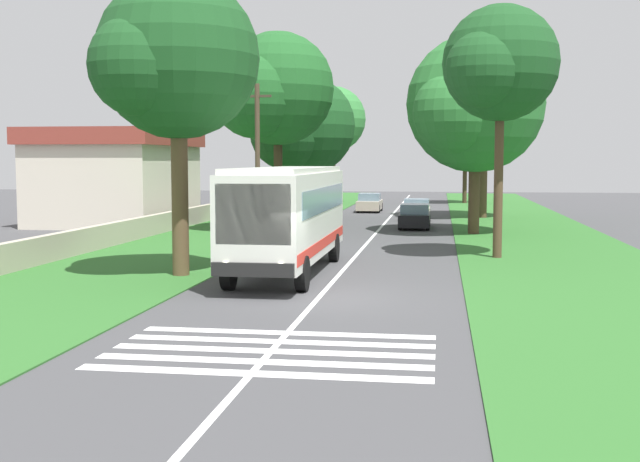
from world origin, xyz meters
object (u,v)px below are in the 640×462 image
roadside_tree_left_3 (303,129)px  roadside_tree_right_2 (481,103)px  roadside_tree_left_2 (273,92)px  roadside_tree_right_1 (472,107)px  utility_pole (258,160)px  roadside_tree_right_0 (464,135)px  trailing_car_0 (415,217)px  roadside_tree_left_0 (332,121)px  trailing_car_1 (417,210)px  roadside_tree_right_3 (497,66)px  roadside_building (117,176)px  roadside_tree_left_1 (174,62)px  trailing_car_2 (370,203)px  coach_bus (289,213)px

roadside_tree_left_3 → roadside_tree_right_2: bearing=-76.8°
roadside_tree_left_2 → roadside_tree_right_1: size_ratio=1.04×
utility_pole → roadside_tree_right_0: bearing=-16.4°
trailing_car_0 → roadside_tree_left_0: roadside_tree_left_0 is taller
trailing_car_1 → roadside_tree_left_3: roadside_tree_left_3 is taller
trailing_car_0 → utility_pole: (-8.78, 7.38, 3.33)m
trailing_car_1 → roadside_tree_left_3: bearing=90.2°
roadside_tree_right_3 → roadside_building: bearing=55.6°
roadside_tree_right_2 → roadside_tree_right_3: (-23.45, 0.52, -0.14)m
roadside_tree_left_3 → roadside_tree_right_3: roadside_tree_right_3 is taller
roadside_tree_left_1 → roadside_tree_left_2: roadside_tree_left_2 is taller
roadside_tree_left_0 → roadside_building: 27.81m
roadside_tree_left_3 → roadside_building: 12.61m
roadside_tree_left_0 → roadside_tree_left_3: 20.18m
roadside_tree_left_0 → roadside_tree_right_1: (-29.81, -11.59, -0.75)m
trailing_car_0 → roadside_tree_left_0: 28.73m
trailing_car_1 → roadside_tree_left_1: (-27.38, 7.39, 6.61)m
trailing_car_2 → utility_pole: 24.17m
roadside_tree_left_0 → roadside_tree_right_2: bearing=-143.9°
coach_bus → roadside_building: bearing=35.8°
roadside_tree_right_0 → roadside_tree_right_3: 42.34m
trailing_car_0 → roadside_tree_left_0: bearing=17.7°
roadside_tree_left_0 → roadside_building: roadside_tree_left_0 is taller
coach_bus → trailing_car_1: coach_bus is taller
trailing_car_1 → roadside_tree_right_0: roadside_tree_right_0 is taller
roadside_tree_right_0 → roadside_tree_right_3: (-42.32, -0.14, 1.39)m
trailing_car_2 → roadside_tree_left_2: (-17.98, 3.83, 7.07)m
coach_bus → trailing_car_0: bearing=-11.0°
roadside_tree_left_1 → roadside_tree_right_0: 50.23m
coach_bus → roadside_tree_left_0: size_ratio=1.05×
roadside_tree_left_3 → roadside_building: roadside_tree_left_3 is taller
trailing_car_2 → roadside_tree_right_2: 12.20m
trailing_car_1 → utility_pole: bearing=154.4°
roadside_tree_left_3 → roadside_building: size_ratio=0.83×
coach_bus → trailing_car_0: size_ratio=2.60×
coach_bus → roadside_tree_right_0: size_ratio=1.24×
trailing_car_1 → roadside_tree_left_3: (-0.02, 7.65, 5.38)m
roadside_building → roadside_tree_left_2: bearing=-110.9°
roadside_tree_right_1 → roadside_building: size_ratio=0.92×
coach_bus → roadside_building: size_ratio=0.97×
trailing_car_1 → roadside_tree_left_2: bearing=141.2°
roadside_tree_right_3 → roadside_building: roadside_tree_right_3 is taller
trailing_car_0 → roadside_tree_right_1: (-3.23, -3.10, 6.13)m
roadside_tree_right_0 → utility_pole: size_ratio=1.18×
utility_pole → roadside_tree_left_0: bearing=1.8°
trailing_car_0 → roadside_building: 18.90m
trailing_car_1 → roadside_tree_right_0: (21.63, -3.58, 5.65)m
roadside_tree_left_3 → roadside_tree_left_1: bearing=-179.5°
roadside_tree_right_1 → roadside_tree_left_1: bearing=149.1°
roadside_tree_left_1 → roadside_tree_right_3: (6.69, -11.11, 0.42)m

